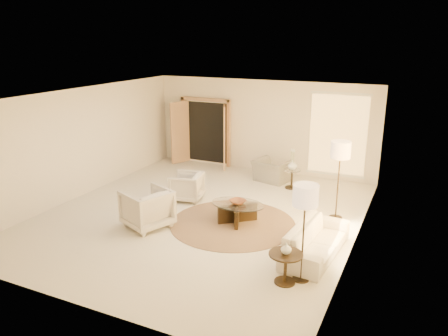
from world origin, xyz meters
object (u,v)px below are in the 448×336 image
at_px(sofa, 316,240).
at_px(side_table, 292,177).
at_px(coffee_table, 238,211).
at_px(floor_lamp_far, 305,200).
at_px(end_vase, 286,249).
at_px(accent_chair, 272,167).
at_px(end_table, 286,263).
at_px(side_vase, 292,165).
at_px(bowl, 238,202).
at_px(armchair_left, 187,185).
at_px(floor_lamp_near, 340,153).
at_px(armchair_right, 147,206).

height_order(sofa, side_table, sofa).
relative_size(coffee_table, floor_lamp_far, 0.86).
bearing_deg(end_vase, sofa, 79.56).
height_order(accent_chair, end_vase, accent_chair).
xyz_separation_m(end_table, side_vase, (-1.31, 4.75, 0.29)).
relative_size(sofa, accent_chair, 2.11).
bearing_deg(end_vase, coffee_table, 131.36).
relative_size(bowl, side_vase, 1.33).
distance_m(armchair_left, coffee_table, 1.90).
bearing_deg(accent_chair, armchair_left, 71.97).
relative_size(armchair_left, side_table, 1.46).
relative_size(accent_chair, end_vase, 5.00).
distance_m(sofa, floor_lamp_near, 2.30).
bearing_deg(side_vase, sofa, -66.48).
height_order(accent_chair, side_vase, accent_chair).
xyz_separation_m(accent_chair, side_table, (0.70, -0.35, -0.10)).
bearing_deg(armchair_right, sofa, 117.05).
distance_m(accent_chair, floor_lamp_near, 3.18).
relative_size(sofa, side_vase, 7.49).
bearing_deg(floor_lamp_near, coffee_table, -149.45).
bearing_deg(armchair_right, end_vase, 97.53).
distance_m(floor_lamp_near, floor_lamp_far, 2.93).
xyz_separation_m(side_table, bowl, (-0.43, -2.77, 0.17)).
bearing_deg(end_table, end_vase, -153.43).
bearing_deg(coffee_table, floor_lamp_near, 30.55).
relative_size(accent_chair, end_table, 1.65).
bearing_deg(floor_lamp_near, armchair_right, -148.96).
bearing_deg(side_vase, armchair_left, -137.15).
distance_m(accent_chair, side_vase, 0.82).
relative_size(accent_chair, floor_lamp_near, 0.53).
distance_m(coffee_table, side_table, 2.80).
bearing_deg(sofa, coffee_table, 73.23).
relative_size(end_table, end_vase, 3.03).
distance_m(coffee_table, floor_lamp_far, 2.90).
bearing_deg(end_table, accent_chair, 111.58).
height_order(end_table, bowl, end_table).
xyz_separation_m(accent_chair, floor_lamp_far, (2.24, -4.88, 1.05)).
height_order(floor_lamp_far, bowl, floor_lamp_far).
relative_size(accent_chair, floor_lamp_far, 0.55).
bearing_deg(end_vase, accent_chair, 111.58).
relative_size(armchair_left, bowl, 2.18).
bearing_deg(armchair_left, floor_lamp_far, 43.82).
height_order(armchair_right, coffee_table, armchair_right).
height_order(coffee_table, side_vase, side_vase).
relative_size(sofa, armchair_left, 2.58).
xyz_separation_m(armchair_left, floor_lamp_far, (3.71, -2.51, 1.08)).
bearing_deg(sofa, accent_chair, 34.47).
distance_m(accent_chair, bowl, 3.13).
height_order(coffee_table, bowl, bowl).
relative_size(sofa, end_vase, 10.54).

